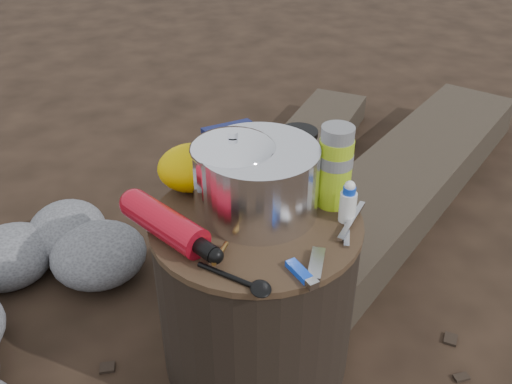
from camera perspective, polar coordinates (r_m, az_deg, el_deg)
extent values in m
plane|color=black|center=(1.45, 0.00, -16.21)|extent=(60.00, 60.00, 0.00)
cylinder|color=black|center=(1.30, 0.00, -10.24)|extent=(0.45, 0.45, 0.41)
cube|color=#342B21|center=(1.91, 13.57, -0.44)|extent=(1.54, 1.42, 0.15)
cube|color=#342B21|center=(2.08, 3.72, 2.73)|extent=(0.92, 1.16, 0.10)
cylinder|color=silver|center=(1.15, 0.32, 1.16)|extent=(0.25, 0.25, 0.15)
cylinder|color=white|center=(1.16, -2.31, 1.91)|extent=(0.17, 0.17, 0.17)
cylinder|color=#A8CF1C|center=(1.18, 8.11, 2.57)|extent=(0.07, 0.07, 0.18)
cylinder|color=black|center=(1.28, 4.30, 3.73)|extent=(0.08, 0.08, 0.12)
ellipsoid|color=#E8BC00|center=(1.25, -6.55, 2.50)|extent=(0.16, 0.13, 0.11)
cube|color=#0D1346|center=(1.26, -2.76, 3.83)|extent=(0.12, 0.05, 0.14)
cube|color=blue|center=(1.03, 4.46, -8.08)|extent=(0.05, 0.08, 0.01)
cube|color=#ABABAF|center=(1.05, 6.20, -7.41)|extent=(0.06, 0.09, 0.01)
cylinder|color=white|center=(1.16, 9.43, -1.15)|extent=(0.04, 0.04, 0.08)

